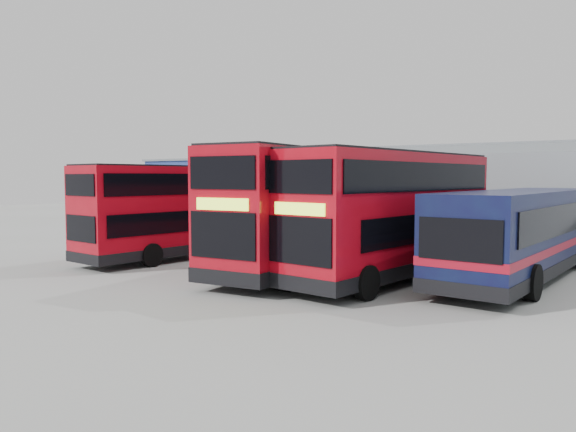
{
  "coord_description": "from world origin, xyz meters",
  "views": [
    {
      "loc": [
        12.99,
        -15.64,
        3.8
      ],
      "look_at": [
        -0.53,
        4.56,
        2.1
      ],
      "focal_mm": 35.0,
      "sensor_mm": 36.0,
      "label": 1
    }
  ],
  "objects_px": {
    "double_decker_right": "(394,216)",
    "panel_van": "(165,214)",
    "double_decker_centre": "(306,211)",
    "office_block": "(239,193)",
    "maintenance_shed": "(559,198)",
    "double_decker_left": "(181,212)",
    "single_decker_blue": "(520,236)"
  },
  "relations": [
    {
      "from": "panel_van",
      "to": "double_decker_left",
      "type": "bearing_deg",
      "value": -64.03
    },
    {
      "from": "double_decker_right",
      "to": "single_decker_blue",
      "type": "bearing_deg",
      "value": 36.51
    },
    {
      "from": "office_block",
      "to": "double_decker_right",
      "type": "relative_size",
      "value": 1.08
    },
    {
      "from": "panel_van",
      "to": "maintenance_shed",
      "type": "bearing_deg",
      "value": -2.44
    },
    {
      "from": "double_decker_left",
      "to": "single_decker_blue",
      "type": "relative_size",
      "value": 0.84
    },
    {
      "from": "panel_van",
      "to": "double_decker_centre",
      "type": "bearing_deg",
      "value": -49.16
    },
    {
      "from": "maintenance_shed",
      "to": "single_decker_blue",
      "type": "height_order",
      "value": "maintenance_shed"
    },
    {
      "from": "double_decker_centre",
      "to": "single_decker_blue",
      "type": "bearing_deg",
      "value": 14.54
    },
    {
      "from": "office_block",
      "to": "panel_van",
      "type": "distance_m",
      "value": 7.11
    },
    {
      "from": "double_decker_centre",
      "to": "double_decker_right",
      "type": "distance_m",
      "value": 3.64
    },
    {
      "from": "office_block",
      "to": "double_decker_centre",
      "type": "distance_m",
      "value": 20.92
    },
    {
      "from": "maintenance_shed",
      "to": "double_decker_left",
      "type": "xyz_separation_m",
      "value": [
        -13.76,
        -16.65,
        -0.45
      ]
    },
    {
      "from": "office_block",
      "to": "double_decker_centre",
      "type": "xyz_separation_m",
      "value": [
        15.08,
        -14.49,
        -0.15
      ]
    },
    {
      "from": "single_decker_blue",
      "to": "panel_van",
      "type": "relative_size",
      "value": 2.18
    },
    {
      "from": "double_decker_centre",
      "to": "panel_van",
      "type": "bearing_deg",
      "value": 150.08
    },
    {
      "from": "double_decker_left",
      "to": "double_decker_right",
      "type": "relative_size",
      "value": 0.91
    },
    {
      "from": "double_decker_right",
      "to": "double_decker_left",
      "type": "bearing_deg",
      "value": -170.68
    },
    {
      "from": "double_decker_right",
      "to": "panel_van",
      "type": "distance_m",
      "value": 20.88
    },
    {
      "from": "single_decker_blue",
      "to": "panel_van",
      "type": "bearing_deg",
      "value": -7.79
    },
    {
      "from": "single_decker_blue",
      "to": "maintenance_shed",
      "type": "bearing_deg",
      "value": -83.1
    },
    {
      "from": "maintenance_shed",
      "to": "double_decker_right",
      "type": "height_order",
      "value": "maintenance_shed"
    },
    {
      "from": "office_block",
      "to": "double_decker_left",
      "type": "height_order",
      "value": "office_block"
    },
    {
      "from": "office_block",
      "to": "double_decker_left",
      "type": "xyz_separation_m",
      "value": [
        8.24,
        -14.64,
        -0.43
      ]
    },
    {
      "from": "maintenance_shed",
      "to": "single_decker_blue",
      "type": "relative_size",
      "value": 2.47
    },
    {
      "from": "double_decker_left",
      "to": "single_decker_blue",
      "type": "distance_m",
      "value": 14.73
    },
    {
      "from": "office_block",
      "to": "double_decker_right",
      "type": "xyz_separation_m",
      "value": [
        18.7,
        -14.15,
        -0.23
      ]
    },
    {
      "from": "maintenance_shed",
      "to": "double_decker_left",
      "type": "relative_size",
      "value": 2.93
    },
    {
      "from": "double_decker_left",
      "to": "panel_van",
      "type": "relative_size",
      "value": 1.84
    },
    {
      "from": "office_block",
      "to": "panel_van",
      "type": "xyz_separation_m",
      "value": [
        -0.86,
        -6.94,
        -1.29
      ]
    },
    {
      "from": "double_decker_centre",
      "to": "single_decker_blue",
      "type": "relative_size",
      "value": 0.95
    },
    {
      "from": "office_block",
      "to": "panel_van",
      "type": "relative_size",
      "value": 2.18
    },
    {
      "from": "office_block",
      "to": "double_decker_centre",
      "type": "height_order",
      "value": "office_block"
    }
  ]
}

